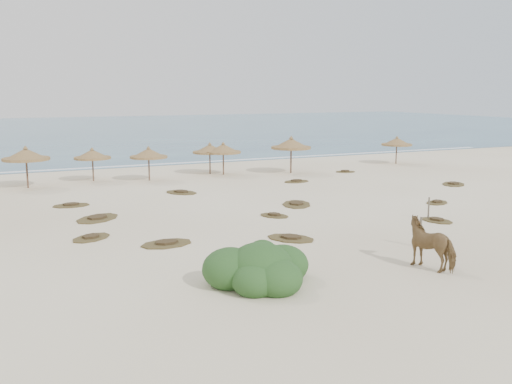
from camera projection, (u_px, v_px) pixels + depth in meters
ground at (329, 227)px, 26.54m from camera, size 160.00×160.00×0.00m
ocean at (85, 130)px, 93.58m from camera, size 200.00×100.00×0.01m
foam_line at (170, 164)px, 49.78m from camera, size 70.00×0.60×0.01m
palapa_0 at (26, 155)px, 36.98m from camera, size 3.66×3.66×2.79m
palapa_1 at (92, 155)px, 39.87m from camera, size 2.78×2.78×2.40m
palapa_2 at (149, 154)px, 40.10m from camera, size 2.68×2.68×2.46m
palapa_3 at (210, 149)px, 43.37m from camera, size 3.43×3.43×2.43m
palapa_4 at (223, 149)px, 42.95m from camera, size 2.95×2.95×2.51m
palapa_5 at (291, 144)px, 43.77m from camera, size 3.54×3.54×2.88m
palapa_6 at (397, 142)px, 49.42m from camera, size 3.45×3.45×2.45m
horse at (433, 244)px, 20.31m from camera, size 1.52×2.28×1.77m
fence_post_near at (421, 232)px, 23.06m from camera, size 0.10×0.10×1.24m
fence_post_far at (429, 208)px, 28.08m from camera, size 0.09×0.09×1.11m
bush at (260, 269)px, 18.53m from camera, size 3.66×3.22×1.64m
scrub_0 at (91, 237)px, 24.47m from camera, size 2.22×2.08×0.16m
scrub_1 at (97, 218)px, 28.20m from camera, size 2.97×2.92×0.16m
scrub_2 at (274, 215)px, 28.83m from camera, size 1.68×1.89×0.16m
scrub_3 at (297, 204)px, 31.73m from camera, size 2.50×2.85×0.16m
scrub_4 at (437, 202)px, 32.21m from camera, size 1.93×1.69×0.16m
scrub_5 at (454, 184)px, 38.62m from camera, size 2.59×2.59×0.16m
scrub_6 at (71, 205)px, 31.42m from camera, size 2.06×1.41×0.16m
scrub_7 at (296, 181)px, 39.80m from camera, size 1.97×1.36×0.16m
scrub_9 at (291, 238)px, 24.38m from camera, size 2.37×2.51×0.16m
scrub_10 at (345, 171)px, 44.61m from camera, size 1.79×1.46×0.16m
scrub_11 at (167, 243)px, 23.51m from camera, size 2.32×1.64×0.16m
scrub_12 at (437, 220)px, 27.74m from camera, size 1.33×1.81×0.16m
scrub_13 at (181, 192)px, 35.45m from camera, size 2.38×2.60×0.16m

